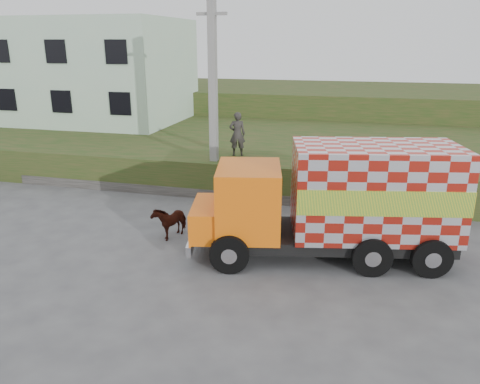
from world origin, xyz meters
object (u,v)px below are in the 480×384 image
(utility_pole, at_px, (213,98))
(pedestrian, at_px, (237,134))
(cow, at_px, (170,220))
(cargo_truck, at_px, (338,201))

(utility_pole, height_order, pedestrian, utility_pole)
(pedestrian, bearing_deg, cow, 64.51)
(cow, bearing_deg, utility_pole, 105.36)
(utility_pole, distance_m, cow, 5.75)
(cargo_truck, height_order, pedestrian, cargo_truck)
(cargo_truck, distance_m, cow, 5.54)
(utility_pole, relative_size, pedestrian, 4.26)
(utility_pole, height_order, cow, utility_pole)
(cow, height_order, pedestrian, pedestrian)
(utility_pole, bearing_deg, pedestrian, 57.64)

